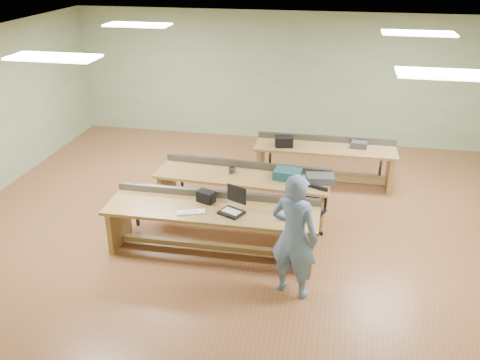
# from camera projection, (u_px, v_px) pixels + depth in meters

# --- Properties ---
(floor) EXTENTS (10.00, 10.00, 0.00)m
(floor) POSITION_uv_depth(u_px,v_px,m) (255.00, 217.00, 8.89)
(floor) COLOR brown
(floor) RESTS_ON ground
(ceiling) EXTENTS (10.00, 10.00, 0.00)m
(ceiling) POSITION_uv_depth(u_px,v_px,m) (258.00, 42.00, 7.61)
(ceiling) COLOR silver
(ceiling) RESTS_ON wall_back
(wall_back) EXTENTS (10.00, 0.04, 3.00)m
(wall_back) POSITION_uv_depth(u_px,v_px,m) (284.00, 78.00, 11.80)
(wall_back) COLOR #98B186
(wall_back) RESTS_ON floor
(wall_front) EXTENTS (10.00, 0.04, 3.00)m
(wall_front) POSITION_uv_depth(u_px,v_px,m) (185.00, 282.00, 4.69)
(wall_front) COLOR #98B186
(wall_front) RESTS_ON floor
(fluor_panels) EXTENTS (6.20, 3.50, 0.03)m
(fluor_panels) POSITION_uv_depth(u_px,v_px,m) (258.00, 44.00, 7.63)
(fluor_panels) COLOR white
(fluor_panels) RESTS_ON ceiling
(workbench_front) EXTENTS (3.22, 0.88, 0.86)m
(workbench_front) POSITION_uv_depth(u_px,v_px,m) (212.00, 218.00, 7.68)
(workbench_front) COLOR olive
(workbench_front) RESTS_ON floor
(workbench_mid) EXTENTS (3.03, 0.97, 0.86)m
(workbench_mid) POSITION_uv_depth(u_px,v_px,m) (243.00, 185.00, 8.77)
(workbench_mid) COLOR olive
(workbench_mid) RESTS_ON floor
(workbench_back) EXTENTS (2.73, 0.73, 0.86)m
(workbench_back) POSITION_uv_depth(u_px,v_px,m) (325.00, 156.00, 9.97)
(workbench_back) COLOR olive
(workbench_back) RESTS_ON floor
(person) EXTENTS (0.75, 0.60, 1.77)m
(person) POSITION_uv_depth(u_px,v_px,m) (294.00, 236.00, 6.60)
(person) COLOR slate
(person) RESTS_ON floor
(laptop_base) EXTENTS (0.42, 0.39, 0.04)m
(laptop_base) POSITION_uv_depth(u_px,v_px,m) (231.00, 213.00, 7.42)
(laptop_base) COLOR black
(laptop_base) RESTS_ON workbench_front
(laptop_screen) EXTENTS (0.31, 0.16, 0.26)m
(laptop_screen) POSITION_uv_depth(u_px,v_px,m) (237.00, 194.00, 7.42)
(laptop_screen) COLOR black
(laptop_screen) RESTS_ON laptop_base
(keyboard) EXTENTS (0.44, 0.27, 0.02)m
(keyboard) POSITION_uv_depth(u_px,v_px,m) (191.00, 212.00, 7.44)
(keyboard) COLOR silver
(keyboard) RESTS_ON workbench_front
(trackball_mouse) EXTENTS (0.16, 0.18, 0.06)m
(trackball_mouse) POSITION_uv_depth(u_px,v_px,m) (282.00, 217.00, 7.28)
(trackball_mouse) COLOR white
(trackball_mouse) RESTS_ON workbench_front
(camera_bag) EXTENTS (0.30, 0.25, 0.18)m
(camera_bag) POSITION_uv_depth(u_px,v_px,m) (206.00, 197.00, 7.74)
(camera_bag) COLOR black
(camera_bag) RESTS_ON workbench_front
(task_chair) EXTENTS (0.57, 0.57, 0.81)m
(task_chair) POSITION_uv_depth(u_px,v_px,m) (312.00, 217.00, 8.26)
(task_chair) COLOR black
(task_chair) RESTS_ON floor
(parts_bin_teal) EXTENTS (0.48, 0.39, 0.15)m
(parts_bin_teal) POSITION_uv_depth(u_px,v_px,m) (288.00, 174.00, 8.51)
(parts_bin_teal) COLOR #153D45
(parts_bin_teal) RESTS_ON workbench_mid
(parts_bin_grey) EXTENTS (0.49, 0.35, 0.12)m
(parts_bin_grey) POSITION_uv_depth(u_px,v_px,m) (320.00, 179.00, 8.39)
(parts_bin_grey) COLOR #333336
(parts_bin_grey) RESTS_ON workbench_mid
(mug) EXTENTS (0.15, 0.15, 0.11)m
(mug) POSITION_uv_depth(u_px,v_px,m) (232.00, 170.00, 8.74)
(mug) COLOR #333336
(mug) RESTS_ON workbench_mid
(drinks_can) EXTENTS (0.08, 0.08, 0.12)m
(drinks_can) POSITION_uv_depth(u_px,v_px,m) (227.00, 171.00, 8.69)
(drinks_can) COLOR silver
(drinks_can) RESTS_ON workbench_mid
(storage_box_back) EXTENTS (0.38, 0.31, 0.19)m
(storage_box_back) POSITION_uv_depth(u_px,v_px,m) (284.00, 142.00, 9.86)
(storage_box_back) COLOR black
(storage_box_back) RESTS_ON workbench_back
(tray_back) EXTENTS (0.32, 0.25, 0.12)m
(tray_back) POSITION_uv_depth(u_px,v_px,m) (359.00, 145.00, 9.80)
(tray_back) COLOR #333336
(tray_back) RESTS_ON workbench_back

